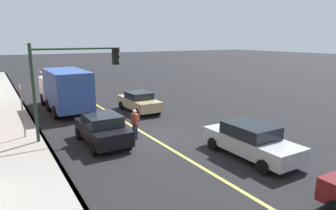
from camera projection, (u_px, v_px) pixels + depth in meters
ground at (154, 139)px, 16.06m from camera, size 200.00×200.00×0.00m
sidewalk_slab at (24, 162)px, 12.87m from camera, size 80.00×2.67×0.15m
curb_edge at (54, 156)px, 13.49m from camera, size 80.00×0.16×0.15m
lane_stripe_center at (154, 139)px, 16.06m from camera, size 80.00×0.16×0.01m
car_tan at (139, 102)px, 22.02m from camera, size 4.26×1.89×1.46m
car_black at (102, 129)px, 15.22m from camera, size 4.03×1.98×1.54m
car_silver at (251, 140)px, 13.52m from camera, size 4.72×2.00×1.53m
truck_blue at (65, 89)px, 22.15m from camera, size 7.61×2.61×3.09m
pedestrian_with_backpack at (135, 122)px, 15.96m from camera, size 0.43×0.44×1.61m
traffic_light_mast at (72, 73)px, 15.49m from camera, size 0.28×4.66×5.06m
street_sign_post at (22, 107)px, 15.60m from camera, size 0.60×0.08×3.05m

